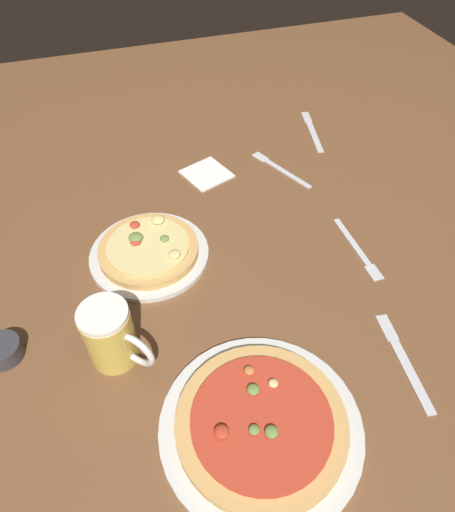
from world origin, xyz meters
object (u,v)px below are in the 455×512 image
(pizza_plate_near, at_px, (261,424))
(knife_spare, at_px, (312,130))
(beer_mug_dark, at_px, (111,336))
(fork_left, at_px, (280,168))
(pizza_plate_far, at_px, (149,251))
(knife_right, at_px, (404,360))
(ramekin_sauce, at_px, (3,350))
(fork_spare, at_px, (358,249))
(napkin_folded, at_px, (206,173))

(pizza_plate_near, xyz_separation_m, knife_spare, (0.47, 0.80, -0.01))
(beer_mug_dark, bearing_deg, fork_left, 41.17)
(pizza_plate_far, xyz_separation_m, knife_right, (0.40, -0.41, -0.01))
(fork_left, relative_size, knife_spare, 0.90)
(ramekin_sauce, relative_size, fork_left, 0.35)
(pizza_plate_far, height_order, knife_spare, pizza_plate_far)
(knife_right, height_order, fork_spare, same)
(napkin_folded, relative_size, fork_spare, 0.56)
(fork_left, xyz_separation_m, knife_spare, (0.17, 0.15, -0.00))
(pizza_plate_near, height_order, ramekin_sauce, pizza_plate_near)
(napkin_folded, relative_size, knife_spare, 0.51)
(ramekin_sauce, distance_m, napkin_folded, 0.66)
(pizza_plate_far, relative_size, knife_spare, 1.21)
(pizza_plate_far, xyz_separation_m, fork_spare, (0.46, -0.13, -0.01))
(fork_left, distance_m, knife_right, 0.62)
(pizza_plate_far, distance_m, fork_left, 0.45)
(pizza_plate_near, bearing_deg, napkin_folded, 81.53)
(napkin_folded, bearing_deg, ramekin_sauce, -140.53)
(beer_mug_dark, xyz_separation_m, knife_spare, (0.67, 0.59, -0.06))
(pizza_plate_near, height_order, knife_spare, pizza_plate_near)
(pizza_plate_far, xyz_separation_m, fork_left, (0.40, 0.21, -0.01))
(pizza_plate_far, distance_m, knife_right, 0.57)
(ramekin_sauce, relative_size, knife_right, 0.33)
(ramekin_sauce, height_order, fork_spare, ramekin_sauce)
(ramekin_sauce, distance_m, knife_right, 0.74)
(fork_left, xyz_separation_m, knife_right, (-0.00, -0.62, 0.00))
(ramekin_sauce, bearing_deg, pizza_plate_far, 28.99)
(fork_spare, bearing_deg, knife_spare, 77.14)
(pizza_plate_near, distance_m, knife_spare, 0.93)
(pizza_plate_far, relative_size, napkin_folded, 2.38)
(pizza_plate_far, relative_size, beer_mug_dark, 2.00)
(napkin_folded, distance_m, knife_spare, 0.38)
(pizza_plate_near, distance_m, fork_left, 0.72)
(fork_spare, bearing_deg, pizza_plate_near, -138.11)
(beer_mug_dark, relative_size, fork_spare, 0.66)
(beer_mug_dark, height_order, knife_spare, beer_mug_dark)
(pizza_plate_near, height_order, beer_mug_dark, beer_mug_dark)
(beer_mug_dark, height_order, fork_left, beer_mug_dark)
(pizza_plate_far, height_order, ramekin_sauce, pizza_plate_far)
(knife_right, relative_size, knife_spare, 0.97)
(napkin_folded, distance_m, fork_left, 0.20)
(napkin_folded, bearing_deg, fork_left, -11.10)
(ramekin_sauce, xyz_separation_m, knife_right, (0.71, -0.24, -0.01))
(ramekin_sauce, xyz_separation_m, napkin_folded, (0.51, 0.42, -0.01))
(pizza_plate_near, xyz_separation_m, ramekin_sauce, (-0.41, 0.27, 0.00))
(pizza_plate_near, height_order, fork_left, pizza_plate_near)
(napkin_folded, bearing_deg, knife_right, -73.45)
(knife_spare, bearing_deg, fork_left, -138.22)
(ramekin_sauce, bearing_deg, fork_spare, 3.31)
(beer_mug_dark, relative_size, knife_spare, 0.61)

